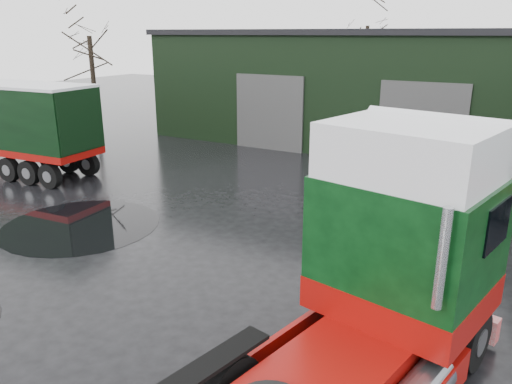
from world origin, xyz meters
TOP-DOWN VIEW (x-y plane):
  - ground at (0.00, 0.00)m, footprint 100.00×100.00m
  - warehouse at (2.00, 20.00)m, footprint 32.40×12.40m
  - hero_tractor at (4.50, -3.00)m, footprint 4.70×8.08m
  - tree_left at (-17.00, 12.00)m, footprint 4.40×4.40m
  - tree_back_a at (-6.00, 30.00)m, footprint 4.40×4.40m
  - puddle_1 at (1.71, 5.67)m, footprint 1.87×1.87m
  - puddle_2 at (-6.01, 0.79)m, footprint 5.14×5.14m

SIDE VIEW (x-z plane):
  - ground at x=0.00m, z-range 0.00..0.00m
  - puddle_1 at x=1.71m, z-range 0.00..0.01m
  - puddle_2 at x=-6.01m, z-range 0.00..0.01m
  - hero_tractor at x=4.50m, z-range 0.00..4.71m
  - warehouse at x=2.00m, z-range 0.01..6.31m
  - tree_left at x=-17.00m, z-range 0.00..8.50m
  - tree_back_a at x=-6.00m, z-range 0.00..9.50m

